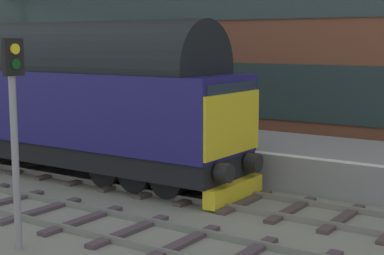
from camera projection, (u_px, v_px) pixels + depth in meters
The scene contains 8 objects.
ground_plane at pixel (97, 178), 18.10m from camera, with size 140.00×140.00×0.00m, color gray.
track_main at pixel (97, 176), 18.09m from camera, with size 2.50×60.00×0.15m.
track_adjacent_west at pixel (3, 202), 15.25m from camera, with size 2.50×60.00×0.15m.
station_platform at pixel (168, 145), 20.98m from camera, with size 4.00×44.00×1.01m.
diesel_locomotive at pixel (6, 90), 20.00m from camera, with size 2.74×17.94×4.68m.
signal_post_mid at pixel (14, 119), 11.53m from camera, with size 0.44×0.22×4.15m.
platform_number_sign at pixel (235, 103), 17.43m from camera, with size 0.10×0.44×1.97m.
waiting_passenger at pixel (197, 106), 19.51m from camera, with size 0.46×0.46×1.64m.
Camera 1 is at (-13.04, -12.30, 4.10)m, focal length 56.16 mm.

